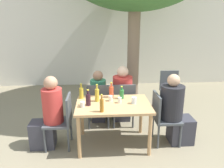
{
  "coord_description": "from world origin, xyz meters",
  "views": [
    {
      "loc": [
        -0.24,
        -3.36,
        2.13
      ],
      "look_at": [
        0.0,
        0.3,
        1.01
      ],
      "focal_mm": 35.0,
      "sensor_mm": 36.0,
      "label": 1
    }
  ],
  "objects_px": {
    "patio_chair_2": "(98,103)",
    "person_seated_1": "(175,112)",
    "person_seated_3": "(122,96)",
    "oil_cruet_0": "(81,93)",
    "dining_table_front": "(113,109)",
    "patio_chair_0": "(63,118)",
    "drinking_glass_1": "(111,98)",
    "patio_chair_4": "(170,88)",
    "patio_chair_3": "(123,102)",
    "patio_chair_1": "(162,115)",
    "oil_cruet_1": "(97,95)",
    "wine_bottle_4": "(88,99)",
    "drinking_glass_2": "(120,100)",
    "green_bottle_2": "(122,94)",
    "amber_bottle_3": "(102,105)",
    "drinking_glass_0": "(134,100)",
    "person_seated_0": "(48,116)",
    "drinking_glass_3": "(82,104)",
    "person_seated_2": "(98,99)",
    "soda_bottle_5": "(111,92)"
  },
  "relations": [
    {
      "from": "patio_chair_1",
      "to": "drinking_glass_2",
      "type": "height_order",
      "value": "patio_chair_1"
    },
    {
      "from": "patio_chair_3",
      "to": "person_seated_2",
      "type": "height_order",
      "value": "person_seated_2"
    },
    {
      "from": "wine_bottle_4",
      "to": "drinking_glass_2",
      "type": "distance_m",
      "value": 0.53
    },
    {
      "from": "patio_chair_1",
      "to": "amber_bottle_3",
      "type": "relative_size",
      "value": 3.24
    },
    {
      "from": "patio_chair_2",
      "to": "person_seated_1",
      "type": "relative_size",
      "value": 0.73
    },
    {
      "from": "patio_chair_1",
      "to": "oil_cruet_0",
      "type": "relative_size",
      "value": 3.36
    },
    {
      "from": "patio_chair_2",
      "to": "drinking_glass_1",
      "type": "xyz_separation_m",
      "value": [
        0.21,
        -0.53,
        0.29
      ]
    },
    {
      "from": "patio_chair_0",
      "to": "drinking_glass_1",
      "type": "relative_size",
      "value": 9.46
    },
    {
      "from": "dining_table_front",
      "to": "oil_cruet_0",
      "type": "relative_size",
      "value": 4.53
    },
    {
      "from": "person_seated_3",
      "to": "oil_cruet_0",
      "type": "bearing_deg",
      "value": 37.09
    },
    {
      "from": "patio_chair_4",
      "to": "person_seated_0",
      "type": "bearing_deg",
      "value": -149.55
    },
    {
      "from": "drinking_glass_2",
      "to": "drinking_glass_3",
      "type": "height_order",
      "value": "drinking_glass_2"
    },
    {
      "from": "dining_table_front",
      "to": "amber_bottle_3",
      "type": "height_order",
      "value": "amber_bottle_3"
    },
    {
      "from": "oil_cruet_1",
      "to": "person_seated_0",
      "type": "bearing_deg",
      "value": -170.91
    },
    {
      "from": "drinking_glass_1",
      "to": "drinking_glass_2",
      "type": "xyz_separation_m",
      "value": [
        0.15,
        -0.09,
        0.0
      ]
    },
    {
      "from": "oil_cruet_1",
      "to": "drinking_glass_1",
      "type": "distance_m",
      "value": 0.24
    },
    {
      "from": "person_seated_2",
      "to": "oil_cruet_0",
      "type": "height_order",
      "value": "person_seated_2"
    },
    {
      "from": "patio_chair_4",
      "to": "patio_chair_2",
      "type": "bearing_deg",
      "value": -153.85
    },
    {
      "from": "person_seated_2",
      "to": "drinking_glass_3",
      "type": "relative_size",
      "value": 12.45
    },
    {
      "from": "patio_chair_0",
      "to": "person_seated_0",
      "type": "xyz_separation_m",
      "value": [
        -0.23,
        -0.0,
        0.04
      ]
    },
    {
      "from": "green_bottle_2",
      "to": "drinking_glass_0",
      "type": "distance_m",
      "value": 0.31
    },
    {
      "from": "dining_table_front",
      "to": "oil_cruet_0",
      "type": "bearing_deg",
      "value": 151.85
    },
    {
      "from": "patio_chair_3",
      "to": "person_seated_3",
      "type": "bearing_deg",
      "value": -90.0
    },
    {
      "from": "patio_chair_1",
      "to": "patio_chair_2",
      "type": "xyz_separation_m",
      "value": [
        -1.09,
        0.66,
        0.0
      ]
    },
    {
      "from": "person_seated_3",
      "to": "oil_cruet_1",
      "type": "bearing_deg",
      "value": 55.87
    },
    {
      "from": "patio_chair_3",
      "to": "patio_chair_1",
      "type": "bearing_deg",
      "value": 132.47
    },
    {
      "from": "patio_chair_4",
      "to": "person_seated_1",
      "type": "bearing_deg",
      "value": -104.82
    },
    {
      "from": "oil_cruet_1",
      "to": "drinking_glass_3",
      "type": "height_order",
      "value": "oil_cruet_1"
    },
    {
      "from": "green_bottle_2",
      "to": "wine_bottle_4",
      "type": "relative_size",
      "value": 0.85
    },
    {
      "from": "patio_chair_4",
      "to": "person_seated_3",
      "type": "bearing_deg",
      "value": -153.37
    },
    {
      "from": "patio_chair_2",
      "to": "oil_cruet_1",
      "type": "xyz_separation_m",
      "value": [
        -0.02,
        -0.53,
        0.36
      ]
    },
    {
      "from": "oil_cruet_0",
      "to": "drinking_glass_3",
      "type": "relative_size",
      "value": 2.99
    },
    {
      "from": "drinking_glass_2",
      "to": "green_bottle_2",
      "type": "bearing_deg",
      "value": 74.16
    },
    {
      "from": "amber_bottle_3",
      "to": "drinking_glass_0",
      "type": "bearing_deg",
      "value": 28.67
    },
    {
      "from": "green_bottle_2",
      "to": "drinking_glass_1",
      "type": "xyz_separation_m",
      "value": [
        -0.2,
        -0.1,
        -0.04
      ]
    },
    {
      "from": "person_seated_0",
      "to": "drinking_glass_3",
      "type": "distance_m",
      "value": 0.64
    },
    {
      "from": "dining_table_front",
      "to": "patio_chair_1",
      "type": "xyz_separation_m",
      "value": [
        0.85,
        0.0,
        -0.14
      ]
    },
    {
      "from": "patio_chair_0",
      "to": "person_seated_0",
      "type": "bearing_deg",
      "value": -90.0
    },
    {
      "from": "person_seated_2",
      "to": "person_seated_3",
      "type": "xyz_separation_m",
      "value": [
        0.49,
        -0.02,
        0.06
      ]
    },
    {
      "from": "patio_chair_1",
      "to": "green_bottle_2",
      "type": "distance_m",
      "value": 0.79
    },
    {
      "from": "patio_chair_2",
      "to": "soda_bottle_5",
      "type": "relative_size",
      "value": 3.28
    },
    {
      "from": "soda_bottle_5",
      "to": "dining_table_front",
      "type": "bearing_deg",
      "value": -87.74
    },
    {
      "from": "drinking_glass_3",
      "to": "person_seated_2",
      "type": "bearing_deg",
      "value": 75.92
    },
    {
      "from": "person_seated_2",
      "to": "patio_chair_0",
      "type": "bearing_deg",
      "value": 56.3
    },
    {
      "from": "patio_chair_2",
      "to": "drinking_glass_3",
      "type": "relative_size",
      "value": 10.04
    },
    {
      "from": "person_seated_2",
      "to": "person_seated_0",
      "type": "bearing_deg",
      "value": 47.22
    },
    {
      "from": "patio_chair_4",
      "to": "person_seated_0",
      "type": "xyz_separation_m",
      "value": [
        -2.55,
        -1.5,
        0.04
      ]
    },
    {
      "from": "person_seated_0",
      "to": "oil_cruet_1",
      "type": "bearing_deg",
      "value": 99.09
    },
    {
      "from": "patio_chair_4",
      "to": "drinking_glass_2",
      "type": "distance_m",
      "value": 2.02
    },
    {
      "from": "patio_chair_4",
      "to": "oil_cruet_0",
      "type": "relative_size",
      "value": 3.36
    }
  ]
}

